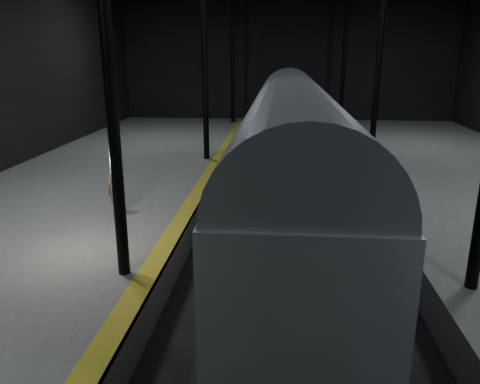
# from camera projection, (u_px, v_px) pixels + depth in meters

# --- Properties ---
(ground) EXTENTS (44.00, 44.00, 0.00)m
(ground) POSITION_uv_depth(u_px,v_px,m) (289.00, 249.00, 14.42)
(ground) COLOR black
(ground) RESTS_ON ground
(platform_left) EXTENTS (9.00, 43.80, 1.00)m
(platform_left) POSITION_uv_depth(u_px,v_px,m) (53.00, 226.00, 14.91)
(platform_left) COLOR #51514E
(platform_left) RESTS_ON ground
(tactile_strip) EXTENTS (0.50, 43.80, 0.01)m
(tactile_strip) POSITION_uv_depth(u_px,v_px,m) (184.00, 215.00, 14.41)
(tactile_strip) COLOR olive
(tactile_strip) RESTS_ON platform_left
(track) EXTENTS (2.40, 43.00, 0.24)m
(track) POSITION_uv_depth(u_px,v_px,m) (289.00, 247.00, 14.40)
(track) COLOR #3F3328
(track) RESTS_ON ground
(train) EXTENTS (2.79, 18.62, 4.98)m
(train) POSITION_uv_depth(u_px,v_px,m) (291.00, 154.00, 14.58)
(train) COLOR #999DA1
(train) RESTS_ON ground
(woman) EXTENTS (0.72, 0.56, 1.74)m
(woman) POSITION_uv_depth(u_px,v_px,m) (116.00, 186.00, 14.40)
(woman) COLOR #97865C
(woman) RESTS_ON platform_left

